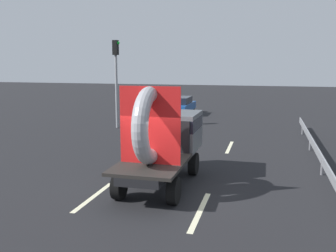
{
  "coord_description": "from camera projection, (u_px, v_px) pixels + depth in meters",
  "views": [
    {
      "loc": [
        3.22,
        -10.87,
        4.08
      ],
      "look_at": [
        -0.14,
        1.92,
        1.87
      ],
      "focal_mm": 40.23,
      "sensor_mm": 36.0,
      "label": 1
    }
  ],
  "objects": [
    {
      "name": "lane_dash_left_near",
      "position": [
        94.0,
        197.0,
        11.64
      ],
      "size": [
        0.16,
        2.69,
        0.01
      ],
      "primitive_type": "cube",
      "rotation": [
        0.0,
        0.0,
        1.57
      ],
      "color": "beige",
      "rests_on": "ground_plane"
    },
    {
      "name": "flatbed_truck",
      "position": [
        164.0,
        136.0,
        12.97
      ],
      "size": [
        2.02,
        4.94,
        3.41
      ],
      "color": "black",
      "rests_on": "ground_plane"
    },
    {
      "name": "guardrail",
      "position": [
        316.0,
        149.0,
        15.79
      ],
      "size": [
        0.1,
        16.59,
        0.71
      ],
      "color": "gray",
      "rests_on": "ground_plane"
    },
    {
      "name": "lane_dash_right_far",
      "position": [
        230.0,
        147.0,
        18.5
      ],
      "size": [
        0.16,
        2.71,
        0.01
      ],
      "primitive_type": "cube",
      "rotation": [
        0.0,
        0.0,
        1.57
      ],
      "color": "beige",
      "rests_on": "ground_plane"
    },
    {
      "name": "traffic_light",
      "position": [
        116.0,
        71.0,
        23.51
      ],
      "size": [
        0.42,
        0.36,
        5.49
      ],
      "color": "gray",
      "rests_on": "ground_plane"
    },
    {
      "name": "distant_sedan",
      "position": [
        179.0,
        105.0,
        30.07
      ],
      "size": [
        1.89,
        4.41,
        1.44
      ],
      "color": "black",
      "rests_on": "ground_plane"
    },
    {
      "name": "lane_dash_right_near",
      "position": [
        200.0,
        211.0,
        10.5
      ],
      "size": [
        0.16,
        2.94,
        0.01
      ],
      "primitive_type": "cube",
      "rotation": [
        0.0,
        0.0,
        1.57
      ],
      "color": "beige",
      "rests_on": "ground_plane"
    },
    {
      "name": "ground_plane",
      "position": [
        157.0,
        194.0,
        11.85
      ],
      "size": [
        120.0,
        120.0,
        0.0
      ],
      "primitive_type": "plane",
      "color": "black"
    },
    {
      "name": "lane_dash_left_far",
      "position": [
        163.0,
        143.0,
        19.37
      ],
      "size": [
        0.16,
        2.88,
        0.01
      ],
      "primitive_type": "cube",
      "rotation": [
        0.0,
        0.0,
        1.57
      ],
      "color": "beige",
      "rests_on": "ground_plane"
    }
  ]
}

